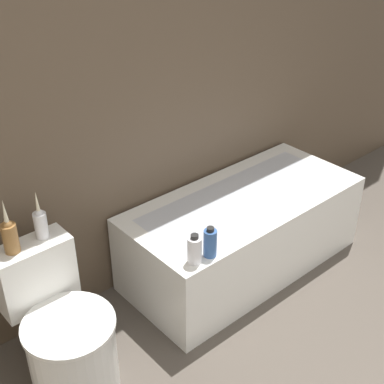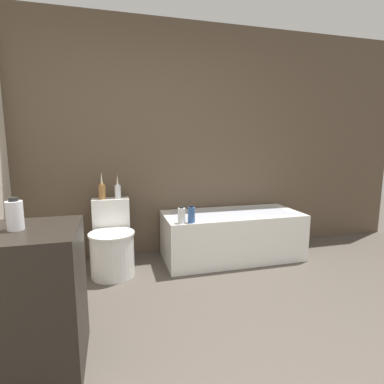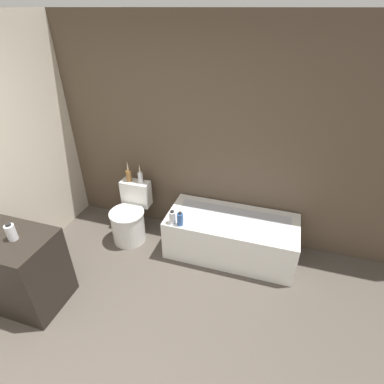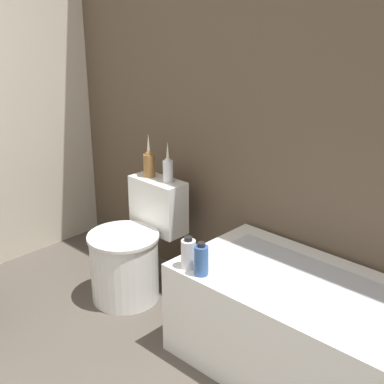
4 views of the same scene
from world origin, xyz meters
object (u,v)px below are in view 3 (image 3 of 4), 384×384
at_px(soap_bottle_glass, 11,232).
at_px(vase_silver, 140,176).
at_px(shampoo_bottle_tall, 172,217).
at_px(shampoo_bottle_short, 180,219).
at_px(vase_gold, 129,174).
at_px(toilet, 130,219).
at_px(bathtub, 231,236).

bearing_deg(soap_bottle_glass, vase_silver, 69.26).
bearing_deg(shampoo_bottle_tall, shampoo_bottle_short, -5.93).
relative_size(soap_bottle_glass, vase_gold, 0.63).
height_order(toilet, soap_bottle_glass, soap_bottle_glass).
height_order(toilet, vase_gold, vase_gold).
xyz_separation_m(soap_bottle_glass, vase_gold, (0.39, 1.44, -0.10)).
bearing_deg(soap_bottle_glass, bathtub, 36.21).
relative_size(soap_bottle_glass, vase_silver, 0.69).
xyz_separation_m(toilet, shampoo_bottle_short, (0.76, -0.20, 0.30)).
bearing_deg(vase_silver, shampoo_bottle_tall, -36.22).
xyz_separation_m(vase_gold, shampoo_bottle_short, (0.83, -0.42, -0.21)).
xyz_separation_m(bathtub, vase_silver, (-1.22, 0.16, 0.53)).
bearing_deg(shampoo_bottle_short, vase_silver, 147.23).
relative_size(shampoo_bottle_tall, shampoo_bottle_short, 0.97).
distance_m(vase_silver, shampoo_bottle_short, 0.83).
distance_m(soap_bottle_glass, shampoo_bottle_tall, 1.56).
relative_size(toilet, soap_bottle_glass, 4.08).
relative_size(soap_bottle_glass, shampoo_bottle_tall, 1.05).
relative_size(vase_silver, shampoo_bottle_short, 1.48).
distance_m(toilet, shampoo_bottle_short, 0.84).
xyz_separation_m(shampoo_bottle_tall, shampoo_bottle_short, (0.10, -0.01, 0.00)).
bearing_deg(vase_gold, bathtub, -5.99).
bearing_deg(toilet, shampoo_bottle_tall, -15.67).
bearing_deg(vase_silver, toilet, -107.93).
relative_size(toilet, shampoo_bottle_tall, 4.27).
bearing_deg(shampoo_bottle_tall, soap_bottle_glass, -137.83).
bearing_deg(toilet, vase_silver, 72.07).
relative_size(vase_gold, shampoo_bottle_short, 1.61).
height_order(vase_gold, shampoo_bottle_tall, vase_gold).
bearing_deg(vase_gold, soap_bottle_glass, -105.30).
bearing_deg(bathtub, vase_silver, 172.68).
bearing_deg(toilet, vase_gold, 108.84).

